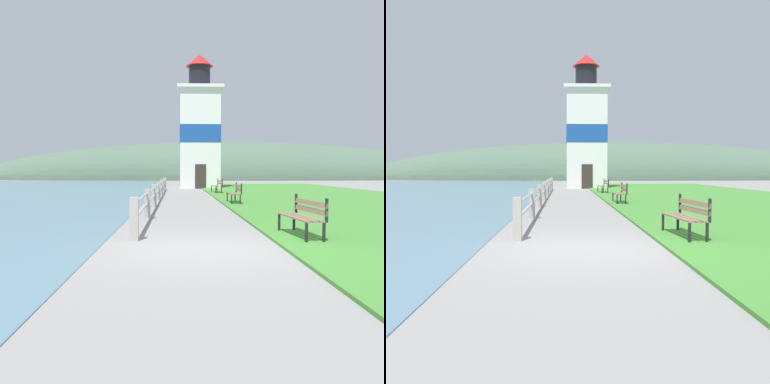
# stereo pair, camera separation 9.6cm
# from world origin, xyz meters

# --- Properties ---
(ground_plane) EXTENTS (160.00, 160.00, 0.00)m
(ground_plane) POSITION_xyz_m (0.00, 0.00, 0.00)
(ground_plane) COLOR gray
(grass_verge) EXTENTS (12.00, 45.22, 0.06)m
(grass_verge) POSITION_xyz_m (7.52, 15.07, 0.03)
(grass_verge) COLOR #428433
(grass_verge) RESTS_ON ground_plane
(seawall_railing) EXTENTS (0.18, 24.81, 0.93)m
(seawall_railing) POSITION_xyz_m (-1.42, 13.31, 0.54)
(seawall_railing) COLOR #A8A399
(seawall_railing) RESTS_ON ground_plane
(park_bench_near) EXTENTS (0.62, 1.79, 0.94)m
(park_bench_near) POSITION_xyz_m (2.30, 1.21, 0.54)
(park_bench_near) COLOR #846B51
(park_bench_near) RESTS_ON ground_plane
(park_bench_midway) EXTENTS (0.49, 1.77, 0.94)m
(park_bench_midway) POSITION_xyz_m (2.13, 10.94, 0.54)
(park_bench_midway) COLOR #846B51
(park_bench_midway) RESTS_ON ground_plane
(park_bench_far) EXTENTS (0.60, 1.88, 0.94)m
(park_bench_far) POSITION_xyz_m (2.18, 19.78, 0.54)
(park_bench_far) COLOR #846B51
(park_bench_far) RESTS_ON ground_plane
(lighthouse) EXTENTS (3.80, 3.80, 11.24)m
(lighthouse) POSITION_xyz_m (1.44, 28.30, 4.82)
(lighthouse) COLOR white
(lighthouse) RESTS_ON ground_plane
(distant_hillside) EXTENTS (80.00, 16.00, 12.00)m
(distant_hillside) POSITION_xyz_m (8.00, 60.15, 0.00)
(distant_hillside) COLOR #4C6651
(distant_hillside) RESTS_ON ground_plane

